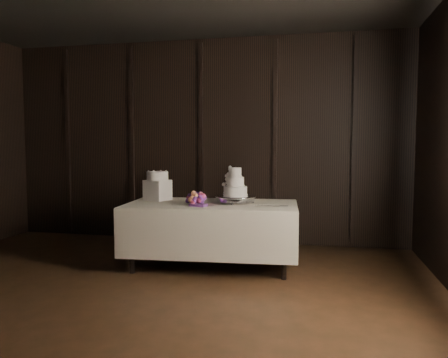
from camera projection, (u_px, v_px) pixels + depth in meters
room at (73, 137)px, 3.12m from camera, size 6.08×7.08×3.08m
display_table at (212, 232)px, 5.15m from camera, size 2.06×1.19×0.76m
cake_stand at (235, 200)px, 5.12m from camera, size 0.55×0.55×0.09m
wedding_cake at (233, 185)px, 5.10m from camera, size 0.32×0.28×0.33m
bouquet at (197, 199)px, 4.99m from camera, size 0.39×0.46×0.19m
box_pedestal at (158, 190)px, 5.42m from camera, size 0.33×0.33×0.25m
small_cake at (157, 176)px, 5.41m from camera, size 0.33×0.33×0.11m
cake_knife at (267, 206)px, 4.87m from camera, size 0.37×0.04×0.01m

